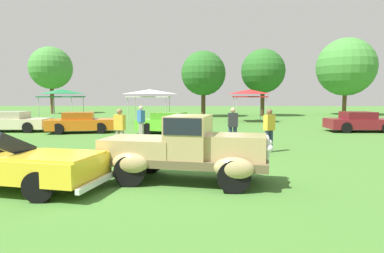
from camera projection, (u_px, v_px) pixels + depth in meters
The scene contains 18 objects.
ground_plane at pixel (182, 177), 8.85m from camera, with size 120.00×120.00×0.00m, color #42752D.
feature_pickup_truck at pixel (186, 148), 8.31m from camera, with size 4.43×2.45×1.70m.
neighbor_convertible at pixel (13, 164), 7.74m from camera, with size 4.87×2.60×1.40m.
show_car_cream at pixel (12, 122), 19.95m from camera, with size 4.27×1.82×1.22m.
show_car_orange at pixel (81, 123), 19.32m from camera, with size 4.11×2.49×1.22m.
show_car_lime at pixel (171, 123), 18.96m from camera, with size 4.24×2.69×1.22m.
show_car_burgundy at pixel (360, 122), 19.83m from camera, with size 3.94×1.74×1.22m.
spectator_near_truck at pixel (233, 126), 13.97m from camera, with size 0.41×0.26×1.69m.
spectator_between_cars at pixel (141, 121), 16.42m from camera, with size 0.44×0.46×1.69m.
spectator_by_row at pixel (120, 129), 12.73m from camera, with size 0.45×0.34×1.69m.
spectator_far_side at pixel (269, 129), 12.64m from camera, with size 0.47×0.41×1.69m.
canopy_tent_left_field at pixel (62, 93), 25.94m from camera, with size 2.81×2.81×2.71m.
canopy_tent_center_field at pixel (150, 93), 27.32m from camera, with size 3.38×3.38×2.71m.
canopy_tent_right_field at pixel (249, 93), 27.19m from camera, with size 2.63×2.63×2.71m.
treeline_far_left at pixel (51, 68), 39.34m from camera, with size 5.07×5.07×8.04m.
treeline_mid_left at pixel (203, 73), 33.72m from camera, with size 4.60×4.60×6.79m.
treeline_center at pixel (263, 71), 34.77m from camera, with size 4.67×4.67×7.13m.
treeline_mid_right at pixel (346, 67), 36.51m from camera, with size 6.42×6.42×8.59m.
Camera 1 is at (0.43, -8.67, 2.20)m, focal length 30.56 mm.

